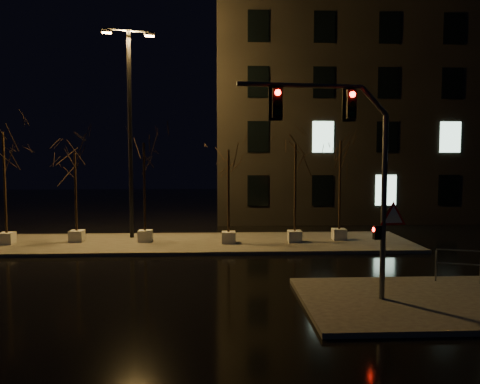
{
  "coord_description": "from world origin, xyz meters",
  "views": [
    {
      "loc": [
        1.56,
        -16.62,
        4.31
      ],
      "look_at": [
        2.48,
        3.1,
        2.8
      ],
      "focal_mm": 35.0,
      "sensor_mm": 36.0,
      "label": 1
    }
  ],
  "objects": [
    {
      "name": "ground",
      "position": [
        0.0,
        0.0,
        0.0
      ],
      "size": [
        90.0,
        90.0,
        0.0
      ],
      "primitive_type": "plane",
      "color": "black",
      "rests_on": "ground"
    },
    {
      "name": "median",
      "position": [
        0.0,
        6.0,
        0.07
      ],
      "size": [
        22.0,
        5.0,
        0.15
      ],
      "primitive_type": "cube",
      "color": "#403F39",
      "rests_on": "ground"
    },
    {
      "name": "sidewalk_corner",
      "position": [
        7.5,
        -3.5,
        0.07
      ],
      "size": [
        7.0,
        5.0,
        0.15
      ],
      "primitive_type": "cube",
      "color": "#403F39",
      "rests_on": "ground"
    },
    {
      "name": "building",
      "position": [
        14.0,
        18.0,
        7.5
      ],
      "size": [
        25.0,
        12.0,
        15.0
      ],
      "primitive_type": "cube",
      "color": "black",
      "rests_on": "ground"
    },
    {
      "name": "tree_0",
      "position": [
        -8.48,
        5.81,
        4.27
      ],
      "size": [
        1.8,
        1.8,
        5.43
      ],
      "color": "beige",
      "rests_on": "median"
    },
    {
      "name": "tree_1",
      "position": [
        -5.36,
        6.31,
        3.52
      ],
      "size": [
        1.8,
        1.8,
        4.44
      ],
      "color": "beige",
      "rests_on": "median"
    },
    {
      "name": "tree_2",
      "position": [
        -2.02,
        6.18,
        3.89
      ],
      "size": [
        1.8,
        1.8,
        4.93
      ],
      "color": "beige",
      "rests_on": "median"
    },
    {
      "name": "tree_3",
      "position": [
        2.05,
        5.6,
        3.62
      ],
      "size": [
        1.8,
        1.8,
        4.58
      ],
      "color": "beige",
      "rests_on": "median"
    },
    {
      "name": "tree_4",
      "position": [
        5.27,
        5.74,
        3.84
      ],
      "size": [
        1.8,
        1.8,
        4.86
      ],
      "color": "beige",
      "rests_on": "median"
    },
    {
      "name": "tree_5",
      "position": [
        7.59,
        6.25,
        3.99
      ],
      "size": [
        1.8,
        1.8,
        5.06
      ],
      "color": "beige",
      "rests_on": "median"
    },
    {
      "name": "traffic_signal_mast",
      "position": [
        5.35,
        -3.54,
        4.2
      ],
      "size": [
        5.02,
        0.71,
        6.16
      ],
      "rotation": [
        0.0,
        0.0,
        0.13
      ],
      "color": "#525459",
      "rests_on": "sidewalk_corner"
    },
    {
      "name": "streetlight_main",
      "position": [
        -2.89,
        7.39,
        6.19
      ],
      "size": [
        2.59,
        0.95,
        10.46
      ],
      "rotation": [
        0.0,
        0.0,
        0.26
      ],
      "color": "black",
      "rests_on": "median"
    },
    {
      "name": "guard_rail_a",
      "position": [
        10.0,
        -1.98,
        0.87
      ],
      "size": [
        2.43,
        0.84,
        1.1
      ],
      "rotation": [
        0.0,
        0.0,
        -0.32
      ],
      "color": "#525459",
      "rests_on": "sidewalk_corner"
    }
  ]
}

